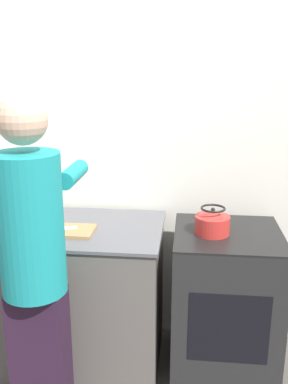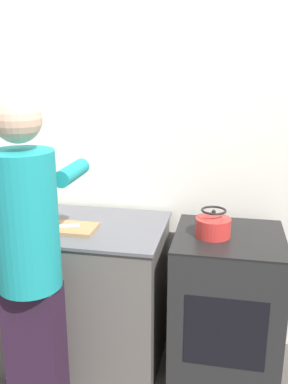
{
  "view_description": "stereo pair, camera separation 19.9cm",
  "coord_description": "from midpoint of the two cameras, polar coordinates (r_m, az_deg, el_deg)",
  "views": [
    {
      "loc": [
        0.51,
        -1.94,
        1.78
      ],
      "look_at": [
        0.28,
        0.23,
        1.15
      ],
      "focal_mm": 40.0,
      "sensor_mm": 36.0,
      "label": 1
    },
    {
      "loc": [
        0.7,
        -1.91,
        1.78
      ],
      "look_at": [
        0.28,
        0.23,
        1.15
      ],
      "focal_mm": 40.0,
      "sensor_mm": 36.0,
      "label": 2
    }
  ],
  "objects": [
    {
      "name": "knife",
      "position": [
        2.46,
        -14.2,
        -4.87
      ],
      "size": [
        0.24,
        0.11,
        0.01
      ],
      "rotation": [
        0.0,
        0.0,
        0.34
      ],
      "color": "silver",
      "rests_on": "cutting_board"
    },
    {
      "name": "counter",
      "position": [
        2.78,
        -14.94,
        -12.97
      ],
      "size": [
        1.42,
        0.67,
        0.9
      ],
      "color": "#5B5651",
      "rests_on": "ground_plane"
    },
    {
      "name": "cutting_board",
      "position": [
        2.47,
        -13.56,
        -5.02
      ],
      "size": [
        0.4,
        0.2,
        0.02
      ],
      "color": "#A87A4C",
      "rests_on": "counter"
    },
    {
      "name": "wall_back",
      "position": [
        2.75,
        -6.75,
        6.07
      ],
      "size": [
        8.0,
        0.05,
        2.6
      ],
      "color": "silver",
      "rests_on": "ground_plane"
    },
    {
      "name": "bowl_prep",
      "position": [
        2.64,
        -20.62,
        -3.79
      ],
      "size": [
        0.19,
        0.19,
        0.06
      ],
      "color": "silver",
      "rests_on": "counter"
    },
    {
      "name": "canister_jar",
      "position": [
        2.85,
        -18.95,
        -1.0
      ],
      "size": [
        0.16,
        0.16,
        0.17
      ],
      "color": "tan",
      "rests_on": "counter"
    },
    {
      "name": "person",
      "position": [
        2.08,
        -17.15,
        -8.86
      ],
      "size": [
        0.34,
        0.58,
        1.68
      ],
      "color": "#2B182C",
      "rests_on": "ground_plane"
    },
    {
      "name": "kettle",
      "position": [
        2.34,
        6.71,
        -4.11
      ],
      "size": [
        0.19,
        0.19,
        0.15
      ],
      "color": "red",
      "rests_on": "oven"
    },
    {
      "name": "oven",
      "position": [
        2.59,
        8.41,
        -14.75
      ],
      "size": [
        0.59,
        0.59,
        0.91
      ],
      "color": "black",
      "rests_on": "ground_plane"
    }
  ]
}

